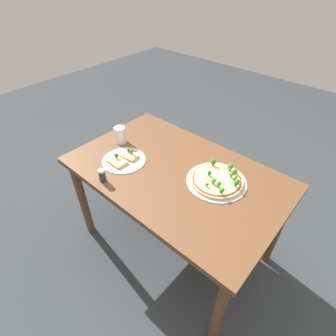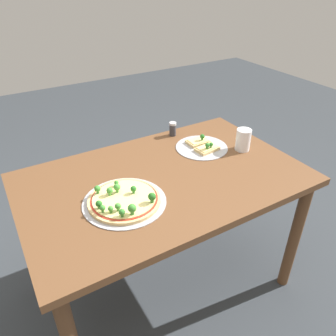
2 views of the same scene
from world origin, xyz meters
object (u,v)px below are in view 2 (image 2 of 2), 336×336
(drinking_cup, at_px, (243,140))
(condiment_shaker, at_px, (173,129))
(dining_table, at_px, (164,192))
(pizza_tray_slice, at_px, (202,146))
(pizza_tray_whole, at_px, (124,200))

(drinking_cup, height_order, condiment_shaker, drinking_cup)
(dining_table, xyz_separation_m, drinking_cup, (-0.50, -0.01, 0.16))
(condiment_shaker, bearing_deg, drinking_cup, 124.61)
(dining_table, xyz_separation_m, pizza_tray_slice, (-0.33, -0.14, 0.11))
(pizza_tray_whole, xyz_separation_m, condiment_shaker, (-0.51, -0.44, 0.03))
(pizza_tray_whole, distance_m, condiment_shaker, 0.68)
(pizza_tray_slice, xyz_separation_m, drinking_cup, (-0.17, 0.13, 0.05))
(dining_table, relative_size, pizza_tray_slice, 4.68)
(dining_table, distance_m, drinking_cup, 0.52)
(dining_table, xyz_separation_m, condiment_shaker, (-0.26, -0.35, 0.14))
(pizza_tray_whole, relative_size, pizza_tray_slice, 1.25)
(pizza_tray_whole, distance_m, drinking_cup, 0.76)
(dining_table, height_order, condiment_shaker, condiment_shaker)
(pizza_tray_whole, bearing_deg, dining_table, -160.09)
(pizza_tray_whole, xyz_separation_m, drinking_cup, (-0.75, -0.10, 0.04))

